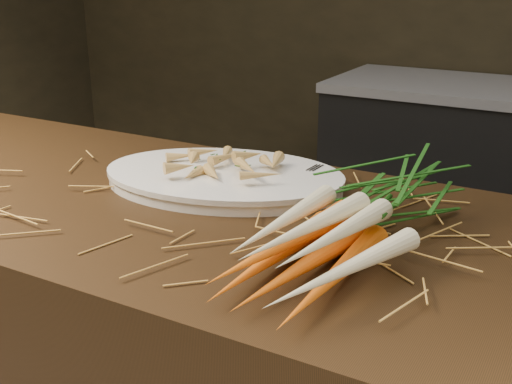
# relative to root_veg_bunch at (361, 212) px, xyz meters

# --- Properties ---
(straw_bedding) EXTENTS (1.40, 0.60, 0.02)m
(straw_bedding) POSITION_rel_root_veg_bunch_xyz_m (-0.18, 0.01, -0.04)
(straw_bedding) COLOR #A78432
(straw_bedding) RESTS_ON main_counter
(root_veg_bunch) EXTENTS (0.23, 0.60, 0.11)m
(root_veg_bunch) POSITION_rel_root_veg_bunch_xyz_m (0.00, 0.00, 0.00)
(root_veg_bunch) COLOR #D74E00
(root_veg_bunch) RESTS_ON main_counter
(serving_platter) EXTENTS (0.54, 0.42, 0.03)m
(serving_platter) POSITION_rel_root_veg_bunch_xyz_m (-0.34, 0.13, -0.04)
(serving_platter) COLOR white
(serving_platter) RESTS_ON main_counter
(roasted_veg_heap) EXTENTS (0.27, 0.22, 0.05)m
(roasted_veg_heap) POSITION_rel_root_veg_bunch_xyz_m (-0.34, 0.13, 0.00)
(roasted_veg_heap) COLOR #B48B46
(roasted_veg_heap) RESTS_ON serving_platter
(serving_fork) EXTENTS (0.03, 0.18, 0.00)m
(serving_fork) POSITION_rel_root_veg_bunch_xyz_m (-0.16, 0.14, -0.02)
(serving_fork) COLOR silver
(serving_fork) RESTS_ON serving_platter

